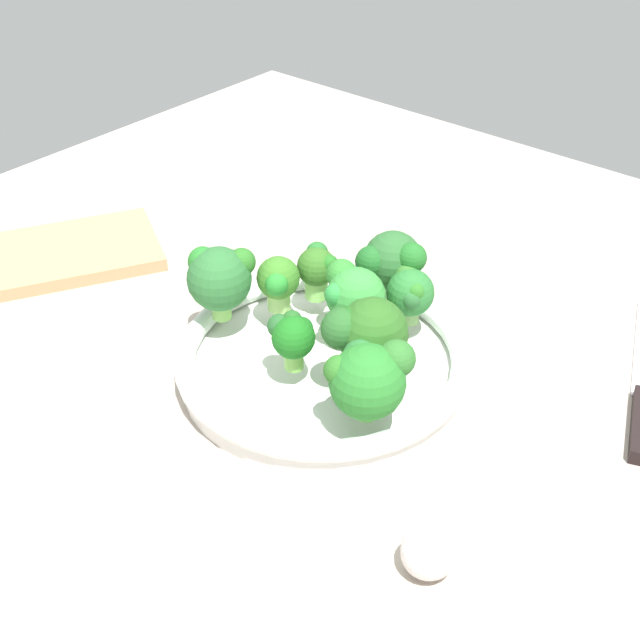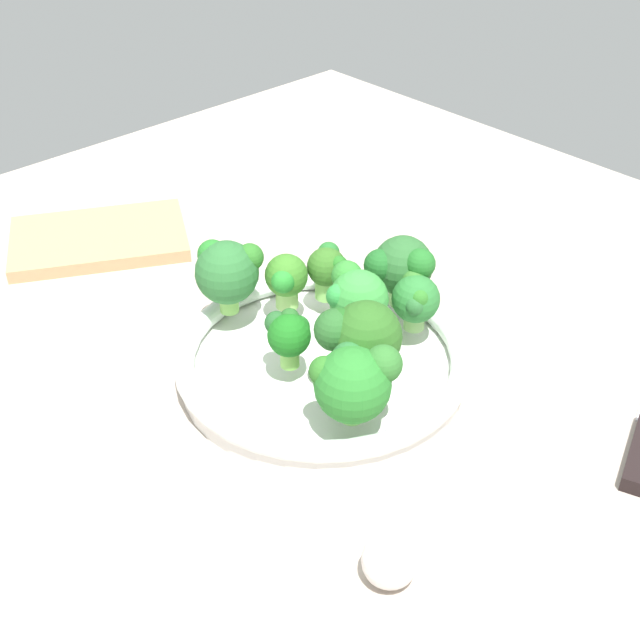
{
  "view_description": "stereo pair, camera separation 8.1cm",
  "coord_description": "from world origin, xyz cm",
  "px_view_note": "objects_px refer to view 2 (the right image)",
  "views": [
    {
      "loc": [
        -48.82,
        -42.32,
        53.62
      ],
      "look_at": [
        1.97,
        0.35,
        6.63
      ],
      "focal_mm": 47.82,
      "sensor_mm": 36.0,
      "label": 1
    },
    {
      "loc": [
        -43.23,
        -48.2,
        53.62
      ],
      "look_at": [
        1.97,
        0.35,
        6.63
      ],
      "focal_mm": 47.82,
      "sensor_mm": 36.0,
      "label": 2
    }
  ],
  "objects_px": {
    "garlic_bulb": "(390,561)",
    "broccoli_floret_4": "(328,268)",
    "broccoli_floret_3": "(416,298)",
    "broccoli_floret_6": "(355,298)",
    "broccoli_floret_1": "(226,270)",
    "broccoli_floret_5": "(400,266)",
    "broccoli_floret_2": "(289,333)",
    "broccoli_floret_8": "(286,278)",
    "bowl": "(320,359)",
    "cutting_board": "(99,239)",
    "broccoli_floret_0": "(359,336)",
    "broccoli_floret_7": "(354,381)"
  },
  "relations": [
    {
      "from": "broccoli_floret_3",
      "to": "broccoli_floret_6",
      "type": "distance_m",
      "value": 0.06
    },
    {
      "from": "broccoli_floret_5",
      "to": "cutting_board",
      "type": "xyz_separation_m",
      "value": [
        -0.13,
        0.38,
        -0.07
      ]
    },
    {
      "from": "broccoli_floret_3",
      "to": "cutting_board",
      "type": "xyz_separation_m",
      "value": [
        -0.11,
        0.42,
        -0.06
      ]
    },
    {
      "from": "broccoli_floret_0",
      "to": "broccoli_floret_1",
      "type": "relative_size",
      "value": 1.03
    },
    {
      "from": "broccoli_floret_3",
      "to": "broccoli_floret_6",
      "type": "height_order",
      "value": "broccoli_floret_6"
    },
    {
      "from": "broccoli_floret_6",
      "to": "broccoli_floret_2",
      "type": "bearing_deg",
      "value": 174.49
    },
    {
      "from": "broccoli_floret_4",
      "to": "broccoli_floret_5",
      "type": "distance_m",
      "value": 0.08
    },
    {
      "from": "broccoli_floret_5",
      "to": "broccoli_floret_8",
      "type": "distance_m",
      "value": 0.12
    },
    {
      "from": "broccoli_floret_0",
      "to": "broccoli_floret_3",
      "type": "relative_size",
      "value": 1.39
    },
    {
      "from": "broccoli_floret_2",
      "to": "garlic_bulb",
      "type": "xyz_separation_m",
      "value": [
        -0.09,
        -0.22,
        -0.05
      ]
    },
    {
      "from": "broccoli_floret_5",
      "to": "broccoli_floret_7",
      "type": "distance_m",
      "value": 0.18
    },
    {
      "from": "broccoli_floret_0",
      "to": "broccoli_floret_3",
      "type": "xyz_separation_m",
      "value": [
        0.1,
        0.02,
        -0.01
      ]
    },
    {
      "from": "broccoli_floret_7",
      "to": "broccoli_floret_8",
      "type": "relative_size",
      "value": 1.23
    },
    {
      "from": "bowl",
      "to": "broccoli_floret_0",
      "type": "bearing_deg",
      "value": -98.66
    },
    {
      "from": "broccoli_floret_0",
      "to": "broccoli_floret_8",
      "type": "xyz_separation_m",
      "value": [
        0.03,
        0.13,
        -0.01
      ]
    },
    {
      "from": "broccoli_floret_2",
      "to": "bowl",
      "type": "bearing_deg",
      "value": 1.44
    },
    {
      "from": "broccoli_floret_2",
      "to": "broccoli_floret_4",
      "type": "xyz_separation_m",
      "value": [
        0.1,
        0.06,
        0.0
      ]
    },
    {
      "from": "broccoli_floret_3",
      "to": "broccoli_floret_8",
      "type": "relative_size",
      "value": 0.98
    },
    {
      "from": "broccoli_floret_0",
      "to": "broccoli_floret_3",
      "type": "height_order",
      "value": "broccoli_floret_0"
    },
    {
      "from": "broccoli_floret_3",
      "to": "garlic_bulb",
      "type": "distance_m",
      "value": 0.29
    },
    {
      "from": "broccoli_floret_4",
      "to": "cutting_board",
      "type": "distance_m",
      "value": 0.34
    },
    {
      "from": "broccoli_floret_4",
      "to": "broccoli_floret_6",
      "type": "relative_size",
      "value": 0.82
    },
    {
      "from": "broccoli_floret_5",
      "to": "broccoli_floret_8",
      "type": "relative_size",
      "value": 1.29
    },
    {
      "from": "broccoli_floret_2",
      "to": "broccoli_floret_3",
      "type": "relative_size",
      "value": 0.94
    },
    {
      "from": "bowl",
      "to": "broccoli_floret_7",
      "type": "relative_size",
      "value": 3.94
    },
    {
      "from": "garlic_bulb",
      "to": "broccoli_floret_4",
      "type": "bearing_deg",
      "value": 54.61
    },
    {
      "from": "cutting_board",
      "to": "garlic_bulb",
      "type": "height_order",
      "value": "garlic_bulb"
    },
    {
      "from": "broccoli_floret_2",
      "to": "cutting_board",
      "type": "bearing_deg",
      "value": 87.78
    },
    {
      "from": "broccoli_floret_4",
      "to": "broccoli_floret_6",
      "type": "distance_m",
      "value": 0.07
    },
    {
      "from": "broccoli_floret_1",
      "to": "broccoli_floret_0",
      "type": "bearing_deg",
      "value": -84.14
    },
    {
      "from": "broccoli_floret_1",
      "to": "broccoli_floret_5",
      "type": "height_order",
      "value": "broccoli_floret_1"
    },
    {
      "from": "broccoli_floret_2",
      "to": "broccoli_floret_4",
      "type": "relative_size",
      "value": 0.95
    },
    {
      "from": "broccoli_floret_6",
      "to": "bowl",
      "type": "bearing_deg",
      "value": 167.39
    },
    {
      "from": "broccoli_floret_6",
      "to": "broccoli_floret_7",
      "type": "bearing_deg",
      "value": -135.55
    },
    {
      "from": "broccoli_floret_3",
      "to": "garlic_bulb",
      "type": "height_order",
      "value": "broccoli_floret_3"
    },
    {
      "from": "broccoli_floret_1",
      "to": "broccoli_floret_3",
      "type": "relative_size",
      "value": 1.35
    },
    {
      "from": "broccoli_floret_7",
      "to": "broccoli_floret_6",
      "type": "bearing_deg",
      "value": 44.45
    },
    {
      "from": "broccoli_floret_4",
      "to": "garlic_bulb",
      "type": "distance_m",
      "value": 0.34
    },
    {
      "from": "broccoli_floret_2",
      "to": "broccoli_floret_8",
      "type": "xyz_separation_m",
      "value": [
        0.06,
        0.07,
        0.0
      ]
    },
    {
      "from": "broccoli_floret_3",
      "to": "broccoli_floret_8",
      "type": "bearing_deg",
      "value": 120.91
    },
    {
      "from": "broccoli_floret_8",
      "to": "cutting_board",
      "type": "bearing_deg",
      "value": 98.63
    },
    {
      "from": "bowl",
      "to": "cutting_board",
      "type": "height_order",
      "value": "bowl"
    },
    {
      "from": "cutting_board",
      "to": "garlic_bulb",
      "type": "distance_m",
      "value": 0.6
    },
    {
      "from": "broccoli_floret_6",
      "to": "broccoli_floret_7",
      "type": "xyz_separation_m",
      "value": [
        -0.09,
        -0.09,
        -0.0
      ]
    },
    {
      "from": "broccoli_floret_6",
      "to": "garlic_bulb",
      "type": "xyz_separation_m",
      "value": [
        -0.17,
        -0.21,
        -0.06
      ]
    },
    {
      "from": "broccoli_floret_5",
      "to": "broccoli_floret_8",
      "type": "bearing_deg",
      "value": 139.53
    },
    {
      "from": "broccoli_floret_1",
      "to": "cutting_board",
      "type": "distance_m",
      "value": 0.28
    },
    {
      "from": "broccoli_floret_0",
      "to": "broccoli_floret_6",
      "type": "xyz_separation_m",
      "value": [
        0.05,
        0.05,
        -0.01
      ]
    },
    {
      "from": "broccoli_floret_5",
      "to": "garlic_bulb",
      "type": "bearing_deg",
      "value": -138.2
    },
    {
      "from": "broccoli_floret_3",
      "to": "garlic_bulb",
      "type": "xyz_separation_m",
      "value": [
        -0.22,
        -0.18,
        -0.05
      ]
    }
  ]
}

